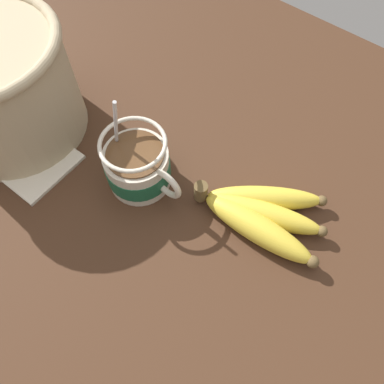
{
  "coord_description": "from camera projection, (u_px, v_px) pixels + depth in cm",
  "views": [
    {
      "loc": [
        22.49,
        -14.23,
        51.94
      ],
      "look_at": [
        6.44,
        5.47,
        6.91
      ],
      "focal_mm": 35.0,
      "sensor_mm": 36.0,
      "label": 1
    }
  ],
  "objects": [
    {
      "name": "banana_bunch",
      "position": [
        261.0,
        214.0,
        0.53
      ],
      "size": [
        19.59,
        13.49,
        4.26
      ],
      "color": "brown",
      "rests_on": "table"
    },
    {
      "name": "coffee_mug",
      "position": [
        138.0,
        167.0,
        0.54
      ],
      "size": [
        13.07,
        9.54,
        15.99
      ],
      "color": "beige",
      "rests_on": "table"
    },
    {
      "name": "table",
      "position": [
        136.0,
        211.0,
        0.56
      ],
      "size": [
        110.91,
        110.91,
        2.79
      ],
      "color": "#422819",
      "rests_on": "ground"
    },
    {
      "name": "napkin",
      "position": [
        25.0,
        154.0,
        0.59
      ],
      "size": [
        16.11,
        11.52,
        0.6
      ],
      "color": "beige",
      "rests_on": "table"
    }
  ]
}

